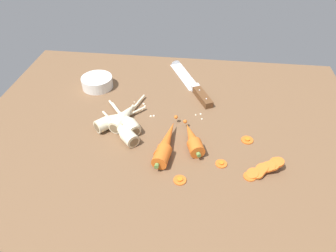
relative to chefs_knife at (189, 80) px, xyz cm
name	(u,v)px	position (x,y,z in cm)	size (l,w,h in cm)	color
ground_plane	(169,131)	(-4.35, -26.30, -2.65)	(120.00, 90.00, 4.00)	brown
chefs_knife	(189,80)	(0.00, 0.00, 0.00)	(18.49, 32.57, 4.18)	silver
whole_carrot	(166,144)	(-4.01, -36.71, 1.45)	(6.48, 22.10, 4.20)	#D6601E
whole_carrot_second	(193,139)	(3.38, -34.01, 1.45)	(7.82, 15.42, 4.20)	#D6601E
parsnip_front	(113,120)	(-21.33, -27.98, 1.33)	(13.88, 14.61, 4.00)	beige
parsnip_mid_left	(126,120)	(-17.39, -27.75, 1.33)	(13.90, 17.14, 4.00)	beige
parsnip_mid_right	(127,120)	(-17.00, -27.72, 1.33)	(12.48, 15.33, 4.00)	beige
parsnip_back	(125,116)	(-18.29, -25.65, 1.33)	(7.75, 20.15, 4.00)	beige
parsnip_outer	(123,131)	(-17.16, -32.74, 1.33)	(14.76, 15.28, 4.00)	beige
carrot_slice_stack	(264,169)	(22.51, -42.39, 0.78)	(10.42, 6.95, 3.95)	#D6601E
carrot_slice_stray_near	(247,140)	(19.22, -30.30, -0.29)	(3.53, 3.53, 0.70)	#D6601E
carrot_slice_stray_mid	(180,180)	(1.07, -47.79, -0.29)	(3.32, 3.32, 0.70)	#D6601E
carrot_slice_stray_far	(221,163)	(11.57, -40.77, -0.29)	(3.13, 3.13, 0.70)	#D6601E
prep_bowl	(97,82)	(-32.59, -7.49, 1.50)	(11.00, 11.00, 4.00)	white
mince_crumbs	(159,110)	(-8.43, -19.12, -0.29)	(24.02, 7.67, 0.85)	beige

